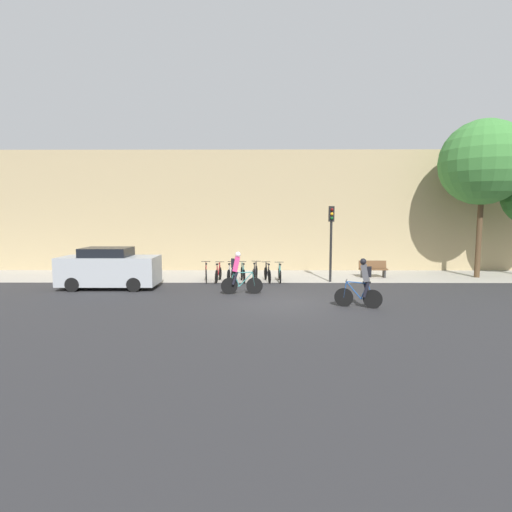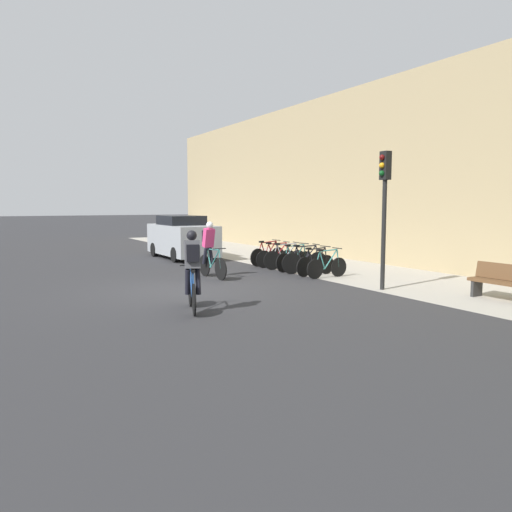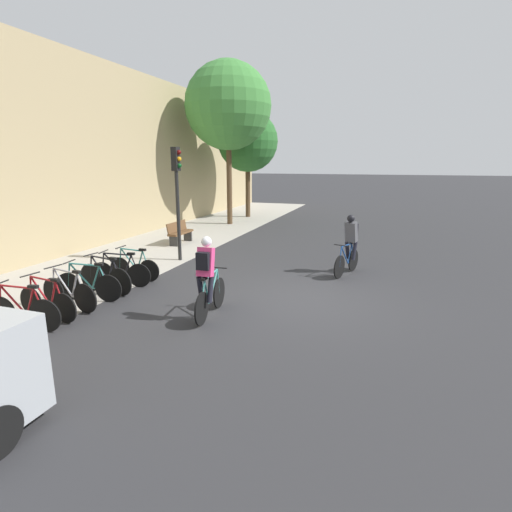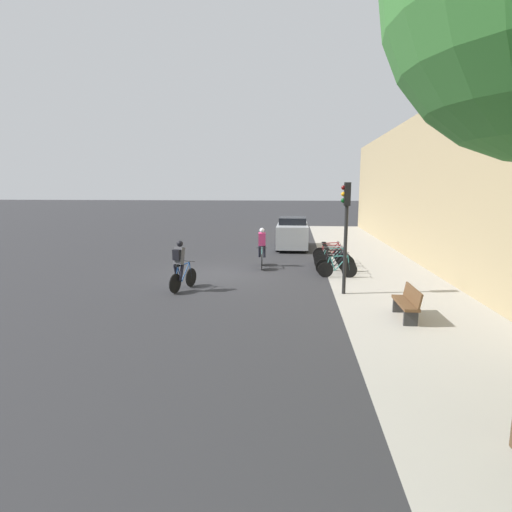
% 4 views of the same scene
% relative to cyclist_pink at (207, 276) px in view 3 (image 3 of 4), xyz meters
% --- Properties ---
extents(ground, '(200.00, 200.00, 0.00)m').
position_rel_cyclist_pink_xyz_m(ground, '(1.78, -1.67, -0.95)').
color(ground, '#2B2B2D').
extents(kerb_strip, '(44.00, 4.50, 0.01)m').
position_rel_cyclist_pink_xyz_m(kerb_strip, '(1.78, 5.08, -0.94)').
color(kerb_strip, '#A39E93').
rests_on(kerb_strip, ground).
extents(cyclist_pink, '(1.76, 0.46, 1.79)m').
position_rel_cyclist_pink_xyz_m(cyclist_pink, '(0.00, 0.00, 0.00)').
color(cyclist_pink, black).
rests_on(cyclist_pink, ground).
extents(cyclist_grey, '(1.62, 0.62, 1.78)m').
position_rel_cyclist_pink_xyz_m(cyclist_grey, '(4.59, -2.47, 0.00)').
color(cyclist_grey, black).
rests_on(cyclist_grey, ground).
extents(parked_bike_0, '(0.46, 1.66, 0.98)m').
position_rel_cyclist_pink_xyz_m(parked_bike_0, '(-1.75, 3.20, -0.54)').
color(parked_bike_0, black).
rests_on(parked_bike_0, ground).
extents(parked_bike_1, '(0.46, 1.64, 0.96)m').
position_rel_cyclist_pink_xyz_m(parked_bike_1, '(-1.14, 3.20, -0.55)').
color(parked_bike_1, black).
rests_on(parked_bike_1, ground).
extents(parked_bike_2, '(0.46, 1.68, 0.97)m').
position_rel_cyclist_pink_xyz_m(parked_bike_2, '(-0.53, 3.20, -0.54)').
color(parked_bike_2, black).
rests_on(parked_bike_2, ground).
extents(parked_bike_3, '(0.46, 1.70, 0.97)m').
position_rel_cyclist_pink_xyz_m(parked_bike_3, '(0.09, 3.20, -0.54)').
color(parked_bike_3, black).
rests_on(parked_bike_3, ground).
extents(parked_bike_4, '(0.46, 1.71, 0.99)m').
position_rel_cyclist_pink_xyz_m(parked_bike_4, '(0.70, 3.20, -0.53)').
color(parked_bike_4, black).
rests_on(parked_bike_4, ground).
extents(parked_bike_5, '(0.46, 1.69, 0.96)m').
position_rel_cyclist_pink_xyz_m(parked_bike_5, '(1.32, 3.20, -0.55)').
color(parked_bike_5, black).
rests_on(parked_bike_5, ground).
extents(parked_bike_6, '(0.46, 1.58, 0.95)m').
position_rel_cyclist_pink_xyz_m(parked_bike_6, '(1.93, 3.20, -0.56)').
color(parked_bike_6, black).
rests_on(parked_bike_6, ground).
extents(traffic_light_pole, '(0.26, 0.30, 3.75)m').
position_rel_cyclist_pink_xyz_m(traffic_light_pole, '(4.44, 3.16, 1.64)').
color(traffic_light_pole, black).
rests_on(traffic_light_pole, ground).
extents(bench, '(1.46, 0.44, 0.89)m').
position_rel_cyclist_pink_xyz_m(bench, '(6.97, 4.58, -0.48)').
color(bench, brown).
rests_on(bench, ground).
extents(street_tree_0, '(4.39, 4.39, 8.23)m').
position_rel_cyclist_pink_xyz_m(street_tree_0, '(12.54, 4.66, 5.07)').
color(street_tree_0, '#4C3823').
rests_on(street_tree_0, ground).
extents(street_tree_1, '(3.53, 3.53, 6.21)m').
position_rel_cyclist_pink_xyz_m(street_tree_1, '(15.54, 4.70, 3.48)').
color(street_tree_1, '#4C3823').
rests_on(street_tree_1, ground).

